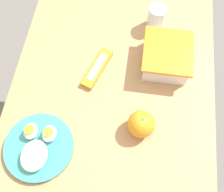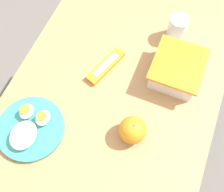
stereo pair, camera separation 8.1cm
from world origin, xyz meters
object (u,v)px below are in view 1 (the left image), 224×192
at_px(drinking_glass, 156,17).
at_px(candy_bar, 97,68).
at_px(rice_plate, 38,147).
at_px(orange_fruit, 141,124).
at_px(food_container, 166,57).

bearing_deg(drinking_glass, candy_bar, -39.87).
distance_m(rice_plate, drinking_glass, 0.58).
bearing_deg(candy_bar, orange_fruit, 41.05).
xyz_separation_m(rice_plate, candy_bar, (-0.29, 0.13, -0.01)).
height_order(orange_fruit, rice_plate, orange_fruit).
xyz_separation_m(orange_fruit, rice_plate, (0.10, -0.29, -0.02)).
height_order(food_container, rice_plate, food_container).
bearing_deg(food_container, orange_fruit, -14.00).
bearing_deg(orange_fruit, rice_plate, -70.62).
height_order(rice_plate, candy_bar, rice_plate).
relative_size(food_container, candy_bar, 1.07).
distance_m(food_container, drinking_glass, 0.16).
height_order(food_container, drinking_glass, drinking_glass).
relative_size(food_container, rice_plate, 0.84).
bearing_deg(food_container, rice_plate, -45.40).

